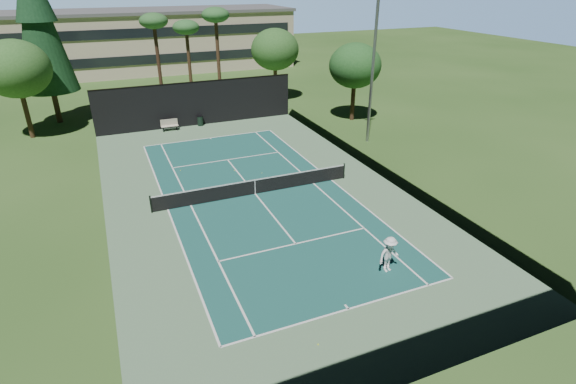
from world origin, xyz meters
The scene contains 22 objects.
ground centered at (0.00, 0.00, 0.00)m, with size 160.00×160.00×0.00m, color #30541F.
apron_slab centered at (0.00, 0.00, 0.01)m, with size 18.00×32.00×0.01m, color #5A815B.
court_surface centered at (0.00, 0.00, 0.01)m, with size 10.97×23.77×0.01m, color #1A534D.
court_lines centered at (0.00, 0.00, 0.02)m, with size 11.07×23.87×0.01m.
tennis_net centered at (0.00, 0.00, 0.56)m, with size 12.90×0.10×1.10m.
fence centered at (0.00, 0.06, 2.01)m, with size 18.04×32.05×4.03m.
player centered at (3.06, -10.20, 0.91)m, with size 1.17×0.67×1.81m, color white.
tennis_ball_a centered at (-2.06, -13.20, 0.03)m, with size 0.07×0.07×0.07m, color #DAEE36.
tennis_ball_b centered at (-0.14, 4.15, 0.03)m, with size 0.06×0.06×0.06m, color yellow.
tennis_ball_c centered at (1.52, 2.98, 0.03)m, with size 0.06×0.06×0.06m, color #B9D530.
tennis_ball_d centered at (-3.68, 5.67, 0.03)m, with size 0.06×0.06×0.06m, color yellow.
park_bench centered at (-2.79, 15.33, 0.55)m, with size 1.50×0.45×1.02m.
trash_bin centered at (0.07, 15.71, 0.48)m, with size 0.56×0.56×0.95m.
pine_tree centered at (-12.00, 22.00, 9.55)m, with size 4.80×4.80×15.00m.
palm_a centered at (-2.00, 24.00, 8.19)m, with size 2.80×2.80×9.32m.
palm_b centered at (1.50, 26.00, 7.36)m, with size 2.80×2.80×8.42m.
palm_c centered at (4.00, 23.00, 8.60)m, with size 2.80×2.80×9.77m.
decid_tree_a centered at (10.00, 22.00, 5.42)m, with size 5.12×5.12×7.62m.
decid_tree_b centered at (14.00, 12.00, 5.08)m, with size 4.80×4.80×7.14m.
decid_tree_c centered at (-14.00, 18.00, 5.76)m, with size 5.44×5.44×8.09m.
campus_building centered at (0.00, 45.98, 4.21)m, with size 40.50×12.50×8.30m.
light_pole centered at (12.00, 6.00, 6.46)m, with size 0.90×0.25×12.22m.
Camera 1 is at (-8.03, -24.46, 12.53)m, focal length 28.00 mm.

